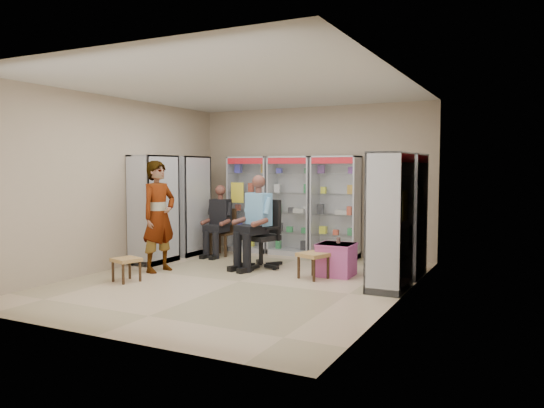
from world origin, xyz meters
The scene contains 18 objects.
floor centered at (0.00, 0.00, 0.00)m, with size 6.00×6.00×0.00m, color #C9AF8B.
room_shell centered at (0.00, 0.00, 1.97)m, with size 5.02×6.02×3.01m.
cabinet_back_left centered at (-1.30, 2.73, 1.00)m, with size 0.90×0.50×2.00m, color #B9BBC1.
cabinet_back_mid centered at (-0.35, 2.73, 1.00)m, with size 0.90×0.50×2.00m, color #A0A2A7.
cabinet_back_right centered at (0.60, 2.73, 1.00)m, with size 0.90×0.50×2.00m, color #B6B8BE.
cabinet_right_far centered at (2.23, 1.60, 1.00)m, with size 0.50×0.90×2.00m, color silver.
cabinet_right_near centered at (2.23, 0.50, 1.00)m, with size 0.50×0.90×2.00m, color #A3A6AA.
cabinet_left_far centered at (-2.23, 1.80, 1.00)m, with size 0.50×0.90×2.00m, color #B1B3B9.
cabinet_left_near centered at (-2.23, 0.70, 1.00)m, with size 0.50×0.90×2.00m, color silver.
wooden_chair centered at (-1.55, 2.00, 0.47)m, with size 0.42×0.42×0.94m, color black.
seated_customer centered at (-1.55, 1.95, 0.67)m, with size 0.44×0.60×1.34m, color black, non-canonical shape.
office_chair centered at (-0.23, 1.17, 0.60)m, with size 0.66×0.66×1.21m, color black.
seated_shopkeeper centered at (-0.23, 1.12, 0.77)m, with size 0.51×0.70×1.54m, color #77B9EC, non-canonical shape.
pink_trunk centered at (1.21, 1.10, 0.27)m, with size 0.55×0.53×0.53m, color #AE4584.
tea_glass centered at (1.22, 1.14, 0.59)m, with size 0.07×0.07×0.11m, color #4F1E06.
woven_stool_a centered at (0.95, 0.73, 0.21)m, with size 0.42×0.42×0.42m, color #96693F.
woven_stool_b centered at (-1.57, -0.79, 0.19)m, with size 0.37×0.37×0.37m, color olive.
standing_man centered at (-1.63, 0.09, 0.95)m, with size 0.69×0.45×1.89m, color #99999B.
Camera 1 is at (4.12, -7.06, 1.78)m, focal length 35.00 mm.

